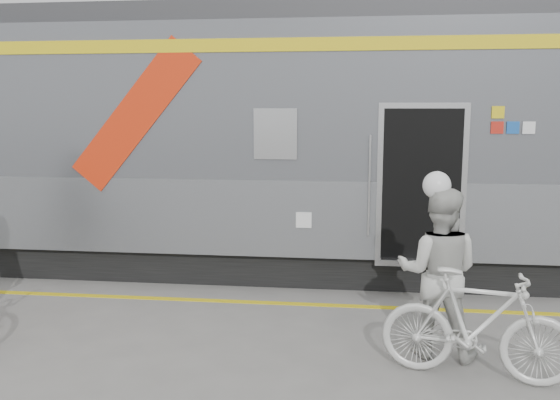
# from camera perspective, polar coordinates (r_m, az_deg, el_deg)

# --- Properties ---
(ground) EXTENTS (90.00, 90.00, 0.00)m
(ground) POSITION_cam_1_polar(r_m,az_deg,el_deg) (6.17, -5.18, -16.22)
(ground) COLOR slate
(ground) RESTS_ON ground
(train) EXTENTS (24.00, 3.17, 4.10)m
(train) POSITION_cam_1_polar(r_m,az_deg,el_deg) (9.74, -0.43, 5.62)
(train) COLOR black
(train) RESTS_ON ground
(safety_strip) EXTENTS (24.00, 0.12, 0.01)m
(safety_strip) POSITION_cam_1_polar(r_m,az_deg,el_deg) (8.13, -1.97, -9.82)
(safety_strip) COLOR yellow
(safety_strip) RESTS_ON ground
(woman) EXTENTS (1.00, 0.85, 1.80)m
(woman) POSITION_cam_1_polar(r_m,az_deg,el_deg) (6.47, 14.99, -6.75)
(woman) COLOR beige
(woman) RESTS_ON ground
(bicycle_right) EXTENTS (1.88, 0.88, 1.09)m
(bicycle_right) POSITION_cam_1_polar(r_m,az_deg,el_deg) (6.11, 18.42, -11.34)
(bicycle_right) COLOR silver
(bicycle_right) RESTS_ON ground
(helmet_woman) EXTENTS (0.29, 0.29, 0.29)m
(helmet_woman) POSITION_cam_1_polar(r_m,az_deg,el_deg) (6.27, 15.38, 2.49)
(helmet_woman) COLOR white
(helmet_woman) RESTS_ON woman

